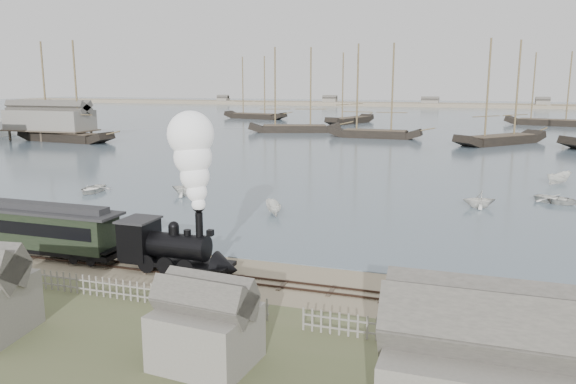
% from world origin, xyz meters
% --- Properties ---
extents(ground, '(600.00, 600.00, 0.00)m').
position_xyz_m(ground, '(0.00, 0.00, 0.00)').
color(ground, tan).
rests_on(ground, ground).
extents(harbor_water, '(600.00, 336.00, 0.06)m').
position_xyz_m(harbor_water, '(0.00, 170.00, 0.03)').
color(harbor_water, '#495E69').
rests_on(harbor_water, ground).
extents(rail_track, '(120.00, 1.80, 0.16)m').
position_xyz_m(rail_track, '(0.00, -2.00, 0.04)').
color(rail_track, '#32231B').
rests_on(rail_track, ground).
extents(picket_fence_west, '(19.00, 0.10, 1.20)m').
position_xyz_m(picket_fence_west, '(-6.50, -7.00, 0.00)').
color(picket_fence_west, slate).
rests_on(picket_fence_west, ground).
extents(picket_fence_east, '(15.00, 0.10, 1.20)m').
position_xyz_m(picket_fence_east, '(12.50, -7.50, 0.00)').
color(picket_fence_east, slate).
rests_on(picket_fence_east, ground).
extents(shed_mid, '(4.00, 3.50, 3.60)m').
position_xyz_m(shed_mid, '(2.00, -12.00, 0.00)').
color(shed_mid, slate).
rests_on(shed_mid, ground).
extents(far_spit, '(500.00, 20.00, 1.80)m').
position_xyz_m(far_spit, '(0.00, 250.00, 0.00)').
color(far_spit, tan).
rests_on(far_spit, ground).
extents(locomotive, '(7.96, 2.97, 9.92)m').
position_xyz_m(locomotive, '(-4.24, -2.00, 4.57)').
color(locomotive, black).
rests_on(locomotive, ground).
extents(passenger_coach, '(13.64, 2.63, 3.31)m').
position_xyz_m(passenger_coach, '(-16.45, -2.00, 2.10)').
color(passenger_coach, black).
rests_on(passenger_coach, ground).
extents(beached_dinghy, '(3.30, 4.16, 0.77)m').
position_xyz_m(beached_dinghy, '(-14.34, 0.22, 0.39)').
color(beached_dinghy, silver).
rests_on(beached_dinghy, ground).
extents(rowboat_0, '(4.49, 3.47, 0.86)m').
position_xyz_m(rowboat_0, '(-27.07, 18.10, 0.49)').
color(rowboat_0, silver).
rests_on(rowboat_0, harbor_water).
extents(rowboat_1, '(3.23, 3.67, 1.82)m').
position_xyz_m(rowboat_1, '(-16.48, 19.88, 0.97)').
color(rowboat_1, silver).
rests_on(rowboat_1, harbor_water).
extents(rowboat_2, '(3.27, 2.67, 1.21)m').
position_xyz_m(rowboat_2, '(-4.79, 14.87, 0.66)').
color(rowboat_2, silver).
rests_on(rowboat_2, harbor_water).
extents(rowboat_3, '(4.63, 5.15, 0.88)m').
position_xyz_m(rowboat_3, '(20.47, 28.35, 0.50)').
color(rowboat_3, silver).
rests_on(rowboat_3, harbor_water).
extents(rowboat_4, '(3.61, 3.87, 1.66)m').
position_xyz_m(rowboat_4, '(13.09, 23.77, 0.89)').
color(rowboat_4, silver).
rests_on(rowboat_4, harbor_water).
extents(rowboat_5, '(3.63, 3.63, 1.44)m').
position_xyz_m(rowboat_5, '(22.05, 40.33, 0.78)').
color(rowboat_5, silver).
rests_on(rowboat_5, harbor_water).
extents(rowboat_6, '(4.35, 4.62, 0.78)m').
position_xyz_m(rowboat_6, '(-21.64, 31.96, 0.45)').
color(rowboat_6, silver).
rests_on(rowboat_6, harbor_water).
extents(schooner_0, '(22.77, 7.63, 20.00)m').
position_xyz_m(schooner_0, '(-66.60, 61.08, 10.06)').
color(schooner_0, black).
rests_on(schooner_0, harbor_water).
extents(schooner_1, '(22.31, 11.71, 20.00)m').
position_xyz_m(schooner_1, '(-28.93, 95.71, 10.06)').
color(schooner_1, black).
rests_on(schooner_1, harbor_water).
extents(schooner_2, '(19.61, 5.05, 20.00)m').
position_xyz_m(schooner_2, '(-8.25, 88.24, 10.06)').
color(schooner_2, black).
rests_on(schooner_2, harbor_water).
extents(schooner_3, '(18.25, 20.36, 20.00)m').
position_xyz_m(schooner_3, '(16.95, 83.95, 10.06)').
color(schooner_3, black).
rests_on(schooner_3, harbor_water).
extents(schooner_6, '(22.66, 9.71, 20.00)m').
position_xyz_m(schooner_6, '(-56.37, 138.55, 10.06)').
color(schooner_6, black).
rests_on(schooner_6, harbor_water).
extents(schooner_7, '(11.21, 21.68, 20.00)m').
position_xyz_m(schooner_7, '(-22.58, 128.39, 10.06)').
color(schooner_7, black).
rests_on(schooner_7, harbor_water).
extents(schooner_8, '(23.79, 11.79, 20.00)m').
position_xyz_m(schooner_8, '(31.26, 138.00, 10.06)').
color(schooner_8, black).
rests_on(schooner_8, harbor_water).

